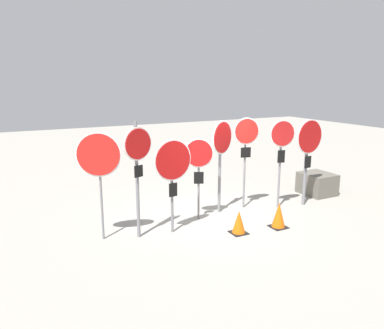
# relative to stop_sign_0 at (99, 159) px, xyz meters

# --- Properties ---
(ground_plane) EXTENTS (40.00, 40.00, 0.00)m
(ground_plane) POSITION_rel_stop_sign_0_xyz_m (2.82, 0.06, -1.80)
(ground_plane) COLOR gray
(stop_sign_0) EXTENTS (0.88, 0.39, 2.37)m
(stop_sign_0) POSITION_rel_stop_sign_0_xyz_m (0.00, 0.00, 0.00)
(stop_sign_0) COLOR slate
(stop_sign_0) RESTS_ON ground
(stop_sign_1) EXTENTS (0.68, 0.26, 2.58)m
(stop_sign_1) POSITION_rel_stop_sign_0_xyz_m (0.77, -0.24, -0.03)
(stop_sign_1) COLOR slate
(stop_sign_1) RESTS_ON ground
(stop_sign_2) EXTENTS (0.92, 0.16, 2.16)m
(stop_sign_2) POSITION_rel_stop_sign_0_xyz_m (1.53, -0.34, -0.24)
(stop_sign_2) COLOR slate
(stop_sign_2) RESTS_ON ground
(stop_sign_3) EXTENTS (0.66, 0.32, 2.05)m
(stop_sign_3) POSITION_rel_stop_sign_0_xyz_m (2.45, 0.16, -0.27)
(stop_sign_3) COLOR slate
(stop_sign_3) RESTS_ON ground
(stop_sign_4) EXTENTS (0.77, 0.40, 2.42)m
(stop_sign_4) POSITION_rel_stop_sign_0_xyz_m (3.20, 0.34, -0.06)
(stop_sign_4) COLOR slate
(stop_sign_4) RESTS_ON ground
(stop_sign_5) EXTENTS (0.69, 0.18, 2.46)m
(stop_sign_5) POSITION_rel_stop_sign_0_xyz_m (3.94, 0.34, 0.07)
(stop_sign_5) COLOR slate
(stop_sign_5) RESTS_ON ground
(stop_sign_6) EXTENTS (0.70, 0.17, 2.40)m
(stop_sign_6) POSITION_rel_stop_sign_0_xyz_m (4.78, -0.09, -0.00)
(stop_sign_6) COLOR slate
(stop_sign_6) RESTS_ON ground
(stop_sign_7) EXTENTS (0.93, 0.18, 2.39)m
(stop_sign_7) POSITION_rel_stop_sign_0_xyz_m (5.59, -0.23, -0.14)
(stop_sign_7) COLOR slate
(stop_sign_7) RESTS_ON ground
(traffic_cone_0) EXTENTS (0.38, 0.38, 0.61)m
(traffic_cone_0) POSITION_rel_stop_sign_0_xyz_m (3.88, -1.17, -1.50)
(traffic_cone_0) COLOR black
(traffic_cone_0) RESTS_ON ground
(traffic_cone_1) EXTENTS (0.36, 0.36, 0.54)m
(traffic_cone_1) POSITION_rel_stop_sign_0_xyz_m (2.85, -1.03, -1.54)
(traffic_cone_1) COLOR black
(traffic_cone_1) RESTS_ON ground
(storage_crate) EXTENTS (0.85, 0.97, 0.65)m
(storage_crate) POSITION_rel_stop_sign_0_xyz_m (6.66, 0.41, -1.48)
(storage_crate) COLOR #605B51
(storage_crate) RESTS_ON ground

